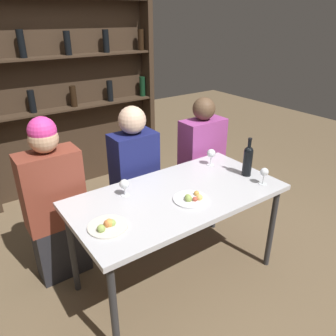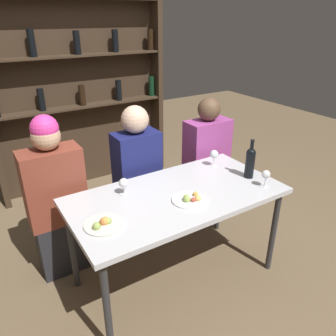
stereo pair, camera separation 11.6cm
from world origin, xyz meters
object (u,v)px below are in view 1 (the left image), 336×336
at_px(seated_person_left, 55,205).
at_px(seated_person_right, 201,164).
at_px(wine_bottle, 248,159).
at_px(food_plate_1, 108,226).
at_px(wine_glass_2, 211,154).
at_px(food_plate_0, 191,199).
at_px(seated_person_center, 135,182).
at_px(wine_glass_0, 124,185).
at_px(wine_glass_1, 264,173).

relative_size(seated_person_left, seated_person_right, 1.05).
relative_size(wine_bottle, seated_person_left, 0.24).
bearing_deg(food_plate_1, wine_glass_2, 15.88).
bearing_deg(wine_bottle, food_plate_1, -179.59).
bearing_deg(food_plate_1, seated_person_left, 100.05).
xyz_separation_m(wine_bottle, seated_person_right, (0.11, 0.64, -0.31)).
xyz_separation_m(food_plate_0, seated_person_center, (-0.04, 0.69, -0.16)).
relative_size(wine_glass_0, wine_glass_1, 0.93).
bearing_deg(seated_person_center, seated_person_left, 180.00).
bearing_deg(wine_glass_1, wine_bottle, 85.70).
relative_size(food_plate_0, seated_person_center, 0.19).
height_order(food_plate_1, seated_person_right, seated_person_right).
xyz_separation_m(wine_bottle, seated_person_center, (-0.62, 0.64, -0.28)).
bearing_deg(wine_bottle, seated_person_right, 80.21).
bearing_deg(wine_bottle, seated_person_center, 133.85).
bearing_deg(wine_glass_0, seated_person_right, 20.25).
bearing_deg(seated_person_right, wine_bottle, -99.79).
height_order(wine_glass_0, food_plate_1, wine_glass_0).
distance_m(food_plate_1, seated_person_center, 0.87).
bearing_deg(food_plate_0, seated_person_left, 135.59).
bearing_deg(seated_person_left, wine_glass_1, -32.58).
relative_size(wine_glass_2, food_plate_0, 0.59).
height_order(wine_glass_0, food_plate_0, wine_glass_0).
relative_size(food_plate_0, seated_person_right, 0.19).
relative_size(wine_bottle, wine_glass_0, 2.52).
height_order(wine_bottle, food_plate_1, wine_bottle).
distance_m(food_plate_0, seated_person_right, 1.00).
distance_m(wine_bottle, wine_glass_1, 0.18).
height_order(wine_glass_0, seated_person_left, seated_person_left).
height_order(seated_person_center, seated_person_right, seated_person_center).
bearing_deg(wine_glass_2, food_plate_1, -164.12).
xyz_separation_m(wine_glass_0, food_plate_0, (0.33, -0.32, -0.07)).
bearing_deg(wine_glass_0, wine_bottle, -16.32).
relative_size(wine_bottle, seated_person_right, 0.25).
relative_size(food_plate_0, seated_person_left, 0.18).
bearing_deg(seated_person_right, food_plate_0, -135.05).
height_order(wine_glass_0, wine_glass_1, wine_glass_1).
height_order(wine_glass_2, seated_person_center, seated_person_center).
relative_size(wine_glass_1, food_plate_0, 0.55).
bearing_deg(seated_person_center, wine_glass_2, -33.49).
height_order(wine_glass_2, seated_person_right, seated_person_right).
height_order(wine_glass_2, food_plate_0, wine_glass_2).
relative_size(wine_glass_2, seated_person_center, 0.11).
distance_m(wine_glass_2, seated_person_left, 1.26).
relative_size(wine_glass_1, wine_glass_2, 0.93).
xyz_separation_m(wine_glass_0, seated_person_right, (1.02, 0.38, -0.26)).
height_order(wine_bottle, seated_person_left, seated_person_left).
relative_size(wine_glass_1, seated_person_center, 0.10).
height_order(wine_bottle, seated_person_center, seated_person_center).
xyz_separation_m(wine_glass_1, seated_person_right, (0.12, 0.82, -0.27)).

